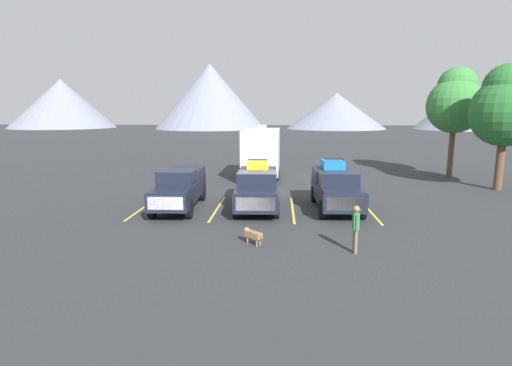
% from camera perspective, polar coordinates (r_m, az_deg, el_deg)
% --- Properties ---
extents(ground_plane, '(240.00, 240.00, 0.00)m').
position_cam_1_polar(ground_plane, '(21.76, -0.05, -3.27)').
color(ground_plane, '#2D3033').
extents(pickup_truck_a, '(2.18, 5.86, 2.10)m').
position_cam_1_polar(pickup_truck_a, '(21.56, -10.71, -0.53)').
color(pickup_truck_a, black).
rests_on(pickup_truck_a, ground).
extents(pickup_truck_b, '(2.35, 5.90, 2.48)m').
position_cam_1_polar(pickup_truck_b, '(21.30, 0.18, -0.47)').
color(pickup_truck_b, black).
rests_on(pickup_truck_b, ground).
extents(pickup_truck_c, '(2.29, 5.33, 2.58)m').
position_cam_1_polar(pickup_truck_c, '(21.37, 11.18, -0.52)').
color(pickup_truck_c, black).
rests_on(pickup_truck_c, ground).
extents(lot_stripe_a, '(0.12, 5.50, 0.01)m').
position_cam_1_polar(lot_stripe_a, '(22.28, -15.57, -3.32)').
color(lot_stripe_a, gold).
rests_on(lot_stripe_a, ground).
extents(lot_stripe_b, '(0.12, 5.50, 0.01)m').
position_cam_1_polar(lot_stripe_b, '(21.33, -5.47, -3.58)').
color(lot_stripe_b, gold).
rests_on(lot_stripe_b, ground).
extents(lot_stripe_c, '(0.12, 5.50, 0.01)m').
position_cam_1_polar(lot_stripe_c, '(21.09, 5.21, -3.74)').
color(lot_stripe_c, gold).
rests_on(lot_stripe_c, ground).
extents(lot_stripe_d, '(0.12, 5.50, 0.01)m').
position_cam_1_polar(lot_stripe_d, '(21.58, 15.76, -3.77)').
color(lot_stripe_d, gold).
rests_on(lot_stripe_d, ground).
extents(camper_trailer_a, '(2.70, 7.23, 3.98)m').
position_cam_1_polar(camper_trailer_a, '(30.22, 0.80, 4.56)').
color(camper_trailer_a, white).
rests_on(camper_trailer_a, ground).
extents(person_a, '(0.24, 0.39, 1.75)m').
position_cam_1_polar(person_a, '(14.93, 13.91, -5.91)').
color(person_a, '#726047').
rests_on(person_a, ground).
extents(dog, '(0.78, 0.73, 0.61)m').
position_cam_1_polar(dog, '(15.60, -0.56, -7.22)').
color(dog, olive).
rests_on(dog, ground).
extents(tree_a, '(4.12, 4.12, 8.30)m').
position_cam_1_polar(tree_a, '(34.38, 26.35, 10.33)').
color(tree_a, brown).
rests_on(tree_a, ground).
extents(tree_b, '(4.30, 4.30, 7.97)m').
position_cam_1_polar(tree_b, '(30.10, 31.82, 9.17)').
color(tree_b, brown).
rests_on(tree_b, ground).
extents(mountain_ridge, '(143.57, 33.31, 17.69)m').
position_cam_1_polar(mountain_ridge, '(114.91, -1.82, 11.30)').
color(mountain_ridge, gray).
rests_on(mountain_ridge, ground).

